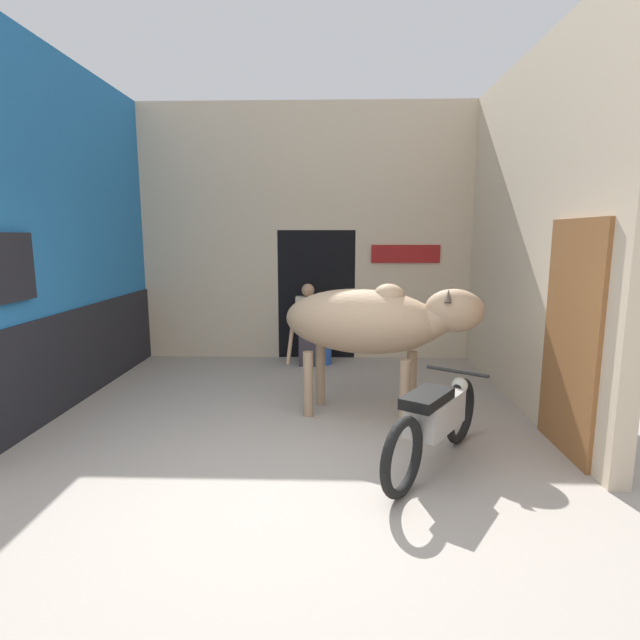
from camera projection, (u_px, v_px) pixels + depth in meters
name	position (u px, v px, depth m)	size (l,w,h in m)	color
ground_plane	(275.00, 487.00, 3.93)	(30.00, 30.00, 0.00)	#9E9389
wall_left_shopfront	(65.00, 239.00, 5.77)	(0.25, 4.24, 3.96)	#236BAD
wall_back_with_doorway	(310.00, 254.00, 8.06)	(5.16, 0.93, 3.96)	beige
wall_right_with_door	(532.00, 236.00, 5.57)	(0.22, 4.24, 3.96)	beige
cow	(372.00, 322.00, 5.26)	(2.16, 1.21, 1.46)	tan
motorcycle_near	(435.00, 419.00, 4.21)	(1.10, 1.59, 0.75)	black
shopkeeper_seated	(308.00, 322.00, 7.58)	(0.37, 0.33, 1.23)	#3D3842
plastic_stool	(325.00, 349.00, 7.63)	(0.29, 0.29, 0.46)	#2856B2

